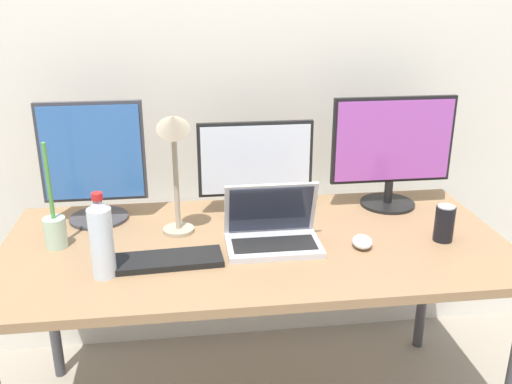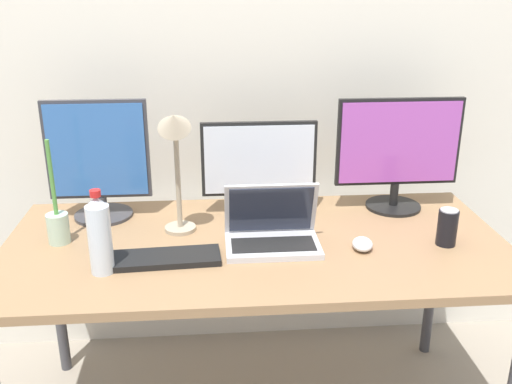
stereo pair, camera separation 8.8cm
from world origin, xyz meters
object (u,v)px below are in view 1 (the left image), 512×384
Objects in this scene: work_desk at (256,257)px; water_bottle at (101,238)px; keyboard_main at (165,260)px; laptop_silver at (272,231)px; desk_lamp at (174,149)px; monitor_right at (392,149)px; mouse_by_keyboard at (362,242)px; bamboo_vase at (55,228)px; monitor_left at (93,163)px; monitor_center at (256,166)px; soda_can_near_keyboard at (444,223)px.

work_desk is 6.41× the size of water_bottle.
water_bottle reaches higher than keyboard_main.
water_bottle is (-0.53, -0.14, 0.07)m from laptop_silver.
keyboard_main is 0.78× the size of desk_lamp.
monitor_right reaches higher than mouse_by_keyboard.
mouse_by_keyboard is 1.02m from bamboo_vase.
monitor_left is 1.03× the size of monitor_center.
mouse_by_keyboard reaches higher than work_desk.
monitor_center is at bearing -179.53° from monitor_right.
water_bottle is (-0.18, -0.06, 0.11)m from keyboard_main.
monitor_left is 1.11m from monitor_right.
monitor_left is at bearing 164.18° from soda_can_near_keyboard.
soda_can_near_keyboard is at bearing -28.82° from monitor_center.
monitor_right reaches higher than laptop_silver.
bamboo_vase is 0.77× the size of desk_lamp.
bamboo_vase is 0.48m from desk_lamp.
work_desk is 0.36m from mouse_by_keyboard.
bamboo_vase is (-0.18, 0.22, -0.06)m from water_bottle.
soda_can_near_keyboard is at bearing 12.76° from mouse_by_keyboard.
bamboo_vase is (-0.70, -0.21, -0.12)m from monitor_center.
mouse_by_keyboard is at bearing -121.38° from monitor_right.
laptop_silver is 3.37× the size of mouse_by_keyboard.
desk_lamp is at bearing -33.18° from monitor_left.
laptop_silver is (0.60, -0.30, -0.17)m from monitor_left.
water_bottle is at bearing -164.87° from laptop_silver.
soda_can_near_keyboard is (1.12, 0.10, -0.06)m from water_bottle.
monitor_center is at bearing -0.52° from monitor_left.
desk_lamp is at bearing 164.54° from work_desk.
work_desk is 3.86× the size of monitor_left.
monitor_left is at bearing 153.95° from laptop_silver.
soda_can_near_keyboard is 0.94m from desk_lamp.
monitor_left is 0.69m from laptop_silver.
keyboard_main is 1.36× the size of water_bottle.
monitor_right is 1.30× the size of keyboard_main.
desk_lamp is (-0.26, 0.07, 0.37)m from work_desk.
desk_lamp is (-0.29, -0.19, 0.13)m from monitor_center.
work_desk is at bearing -97.06° from monitor_center.
monitor_center is (0.59, -0.01, -0.04)m from monitor_left.
laptop_silver is 0.58m from soda_can_near_keyboard.
mouse_by_keyboard is (0.90, -0.35, -0.20)m from monitor_left.
mouse_by_keyboard is 0.20× the size of desk_lamp.
soda_can_near_keyboard is at bearing -4.02° from laptop_silver.
bamboo_vase reaches higher than soda_can_near_keyboard.
monitor_center reaches higher than laptop_silver.
work_desk is at bearing -15.46° from desk_lamp.
monitor_right is 1.01× the size of desk_lamp.
monitor_left reaches higher than monitor_right.
laptop_silver reaches higher than soda_can_near_keyboard.
mouse_by_keyboard is 0.69m from desk_lamp.
monitor_center is 0.37m from desk_lamp.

